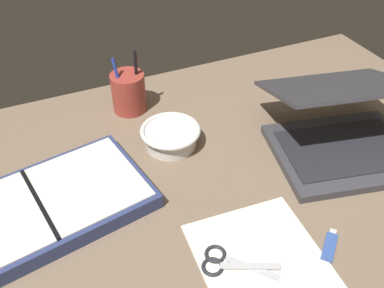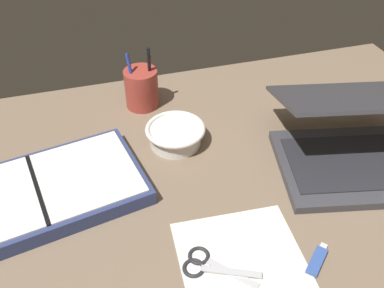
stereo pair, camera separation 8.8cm
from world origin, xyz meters
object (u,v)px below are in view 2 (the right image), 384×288
at_px(pen_cup, 142,88).
at_px(bowl, 175,134).
at_px(scissors, 205,264).
at_px(laptop, 350,141).
at_px(planner, 39,194).

bearing_deg(pen_cup, bowl, -76.64).
relative_size(bowl, scissors, 1.08).
xyz_separation_m(laptop, scissors, (-0.38, -0.18, -0.05)).
bearing_deg(planner, bowl, 7.14).
distance_m(bowl, scissors, 0.34).
height_order(laptop, pen_cup, laptop).
distance_m(laptop, planner, 0.65).
height_order(pen_cup, planner, pen_cup).
relative_size(laptop, bowl, 2.70).
bearing_deg(laptop, pen_cup, 151.28).
xyz_separation_m(bowl, scissors, (-0.04, -0.34, -0.02)).
distance_m(bowl, pen_cup, 0.18).
xyz_separation_m(laptop, bowl, (-0.35, 0.16, -0.03)).
relative_size(bowl, planner, 0.31).
bearing_deg(laptop, planner, -173.32).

